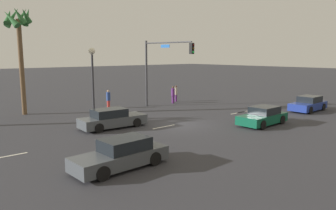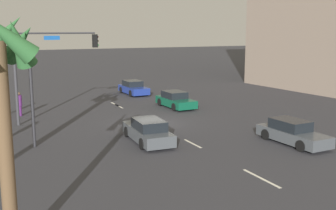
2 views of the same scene
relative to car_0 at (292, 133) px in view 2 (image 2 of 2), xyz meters
name	(u,v)px [view 2 (image 2 of 2)]	position (x,y,z in m)	size (l,w,h in m)	color
ground_plane	(152,123)	(8.26, 5.17, -0.62)	(220.00, 220.00, 0.00)	#333338
lane_stripe_1	(261,178)	(-3.81, 5.17, -0.62)	(2.55, 0.14, 0.01)	silver
lane_stripe_2	(193,144)	(2.40, 5.17, -0.62)	(1.95, 0.14, 0.01)	silver
lane_stripe_3	(161,127)	(6.83, 5.17, -0.62)	(2.00, 0.14, 0.01)	silver
lane_stripe_4	(115,104)	(16.37, 5.17, -0.62)	(2.15, 0.14, 0.01)	silver
lane_stripe_5	(119,106)	(15.38, 5.17, -0.62)	(2.02, 0.14, 0.01)	silver
car_0	(292,133)	(0.00, 0.00, 0.00)	(4.56, 1.91, 1.36)	#474C51
car_1	(175,100)	(12.85, 1.04, -0.01)	(4.26, 1.98, 1.34)	#0F5138
car_2	(133,88)	(21.07, 1.66, 0.00)	(4.27, 1.94, 1.36)	navy
car_3	(148,131)	(3.89, 7.33, 0.01)	(4.78, 2.03, 1.37)	#474C51
traffic_signal	(45,59)	(11.87, 11.61, 3.80)	(0.90, 6.08, 6.44)	#38383D
streetlamp	(31,75)	(5.67, 13.43, 3.39)	(0.56, 0.56, 5.67)	#2D2D33
pedestrian_0	(7,102)	(15.89, 13.97, 0.31)	(0.38, 0.38, 1.75)	#59266B
pedestrian_1	(19,104)	(14.78, 13.20, 0.33)	(0.46, 0.46, 1.81)	#59266B
pedestrian_2	(3,125)	(7.98, 14.87, 0.29)	(0.45, 0.45, 1.75)	#BF3833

